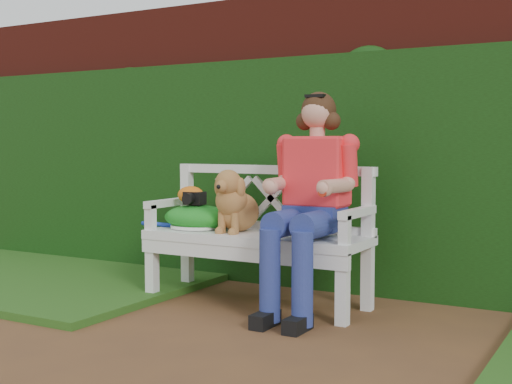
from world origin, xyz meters
The scene contains 11 objects.
ground centered at (0.00, 0.00, 0.00)m, with size 60.00×60.00×0.00m, color brown.
brick_wall centered at (0.00, 1.90, 1.10)m, with size 10.00×0.30×2.20m, color maroon.
ivy_hedge centered at (0.00, 1.68, 0.85)m, with size 10.00×0.18×1.70m, color #164712.
grass_left centered at (-2.40, 0.90, 0.03)m, with size 2.60×2.00×0.05m, color #20551B.
garden_bench centered at (-0.51, 0.99, 0.24)m, with size 1.58×0.60×0.48m, color white, non-canonical shape.
seated_woman centered at (-0.09, 0.97, 0.68)m, with size 0.58×0.77×1.36m, color #C73956, non-canonical shape.
dog centered at (-0.65, 0.97, 0.69)m, with size 0.28×0.38×0.42m, color #9B623F, non-canonical shape.
tennis_racket centered at (-1.02, 0.96, 0.50)m, with size 0.64×0.27×0.03m, color silver, non-canonical shape.
green_bag centered at (-0.98, 1.00, 0.56)m, with size 0.49×0.38×0.17m, color #168628, non-canonical shape.
camera_item centered at (-0.99, 0.98, 0.69)m, with size 0.13×0.10×0.09m, color black.
baseball_glove centered at (-1.04, 1.01, 0.71)m, with size 0.20×0.15×0.12m, color orange.
Camera 1 is at (1.68, -2.91, 1.06)m, focal length 48.00 mm.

